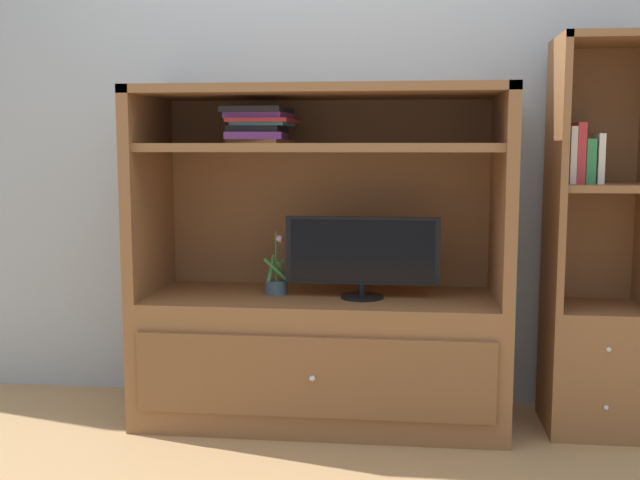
{
  "coord_description": "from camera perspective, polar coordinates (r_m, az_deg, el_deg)",
  "views": [
    {
      "loc": [
        0.37,
        -2.87,
        1.2
      ],
      "look_at": [
        0.0,
        0.35,
        0.8
      ],
      "focal_mm": 42.98,
      "sensor_mm": 36.0,
      "label": 1
    }
  ],
  "objects": [
    {
      "name": "ground_plane",
      "position": [
        3.13,
        -0.76,
        -15.52
      ],
      "size": [
        8.0,
        8.0,
        0.0
      ],
      "primitive_type": "plane",
      "color": "tan"
    },
    {
      "name": "media_console",
      "position": [
        3.38,
        0.11,
        -5.63
      ],
      "size": [
        1.58,
        0.63,
        1.45
      ],
      "color": "brown",
      "rests_on": "ground_plane"
    },
    {
      "name": "tv_monitor",
      "position": [
        3.26,
        3.17,
        -1.06
      ],
      "size": [
        0.66,
        0.18,
        0.35
      ],
      "color": "black",
      "rests_on": "media_console"
    },
    {
      "name": "bookshelf_tall",
      "position": [
        3.44,
        19.97,
        -4.27
      ],
      "size": [
        0.42,
        0.4,
        1.64
      ],
      "color": "brown",
      "rests_on": "ground_plane"
    },
    {
      "name": "upright_book_row",
      "position": [
        3.34,
        18.95,
        5.88
      ],
      "size": [
        0.14,
        0.17,
        0.25
      ],
      "color": "silver",
      "rests_on": "bookshelf_tall"
    },
    {
      "name": "magazine_stack",
      "position": [
        3.33,
        -4.54,
        8.52
      ],
      "size": [
        0.3,
        0.35,
        0.15
      ],
      "color": "#A56638",
      "rests_on": "media_console"
    },
    {
      "name": "painted_rear_wall",
      "position": [
        3.64,
        0.73,
        10.16
      ],
      "size": [
        6.0,
        0.1,
        2.8
      ],
      "primitive_type": "cube",
      "color": "#9EA8B2",
      "rests_on": "ground_plane"
    },
    {
      "name": "potted_plant",
      "position": [
        3.38,
        -3.26,
        -3.21
      ],
      "size": [
        0.11,
        0.1,
        0.28
      ],
      "color": "#384C56",
      "rests_on": "media_console"
    }
  ]
}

